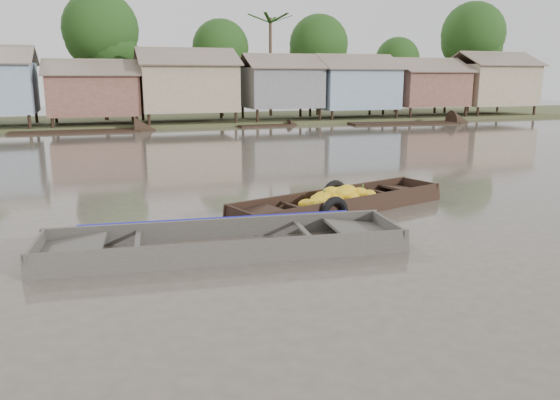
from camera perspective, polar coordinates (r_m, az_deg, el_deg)
name	(u,v)px	position (r m, az deg, el deg)	size (l,w,h in m)	color
ground	(300,248)	(11.24, 2.05, -4.99)	(120.00, 120.00, 0.00)	#4F483C
riverbank	(189,81)	(42.43, -9.52, 12.16)	(120.00, 12.47, 10.22)	#384723
banana_boat	(338,203)	(14.33, 6.10, -0.30)	(6.47, 3.30, 0.91)	black
viewer_boat	(225,248)	(11.11, -5.73, -4.97)	(7.36, 2.61, 0.58)	#3D3934
distant_boats	(272,131)	(35.93, -0.82, 7.25)	(45.42, 15.36, 0.35)	black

